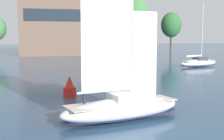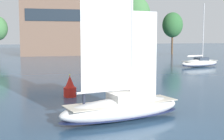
% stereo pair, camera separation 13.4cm
% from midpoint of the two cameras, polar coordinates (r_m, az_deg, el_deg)
% --- Properties ---
extents(ground_plane, '(400.00, 400.00, 0.00)m').
position_cam_midpoint_polar(ground_plane, '(22.71, 1.74, -9.12)').
color(ground_plane, '#2D4C6B').
extents(waterfront_building, '(32.15, 18.27, 22.41)m').
position_cam_midpoint_polar(waterfront_building, '(101.94, -7.86, 9.19)').
color(waterfront_building, brown).
rests_on(waterfront_building, ground).
extents(tree_shore_left, '(8.53, 8.53, 17.56)m').
position_cam_midpoint_polar(tree_shore_left, '(94.42, 4.13, 10.10)').
color(tree_shore_left, brown).
rests_on(tree_shore_left, ground).
extents(tree_shore_right, '(6.52, 6.52, 13.42)m').
position_cam_midpoint_polar(tree_shore_right, '(102.55, 10.74, 8.09)').
color(tree_shore_right, brown).
rests_on(tree_shore_right, ground).
extents(sailboat_main, '(9.89, 4.87, 13.09)m').
position_cam_midpoint_polar(sailboat_main, '(22.47, 1.77, -6.55)').
color(sailboat_main, silver).
rests_on(sailboat_main, ground).
extents(sailboat_moored_near_marina, '(9.17, 4.53, 12.15)m').
position_cam_midpoint_polar(sailboat_moored_near_marina, '(62.67, 15.50, 1.31)').
color(sailboat_moored_near_marina, white).
rests_on(sailboat_moored_near_marina, ground).
extents(channel_buoy, '(1.26, 1.26, 2.27)m').
position_cam_midpoint_polar(channel_buoy, '(31.12, -7.88, -3.25)').
color(channel_buoy, red).
rests_on(channel_buoy, ground).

